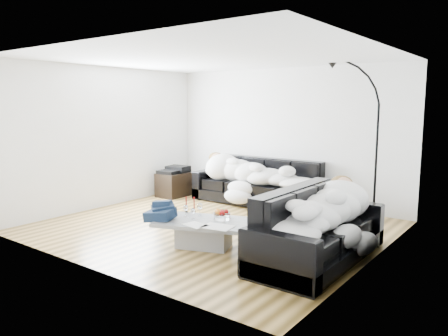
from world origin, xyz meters
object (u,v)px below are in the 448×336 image
Objects in this scene: sleeper_back at (258,171)px; stereo at (175,170)px; fruit_bowl at (222,214)px; candle_left at (186,205)px; wine_glass_b at (186,211)px; sleeper_right at (320,209)px; sofa_right at (319,226)px; coffee_table at (204,234)px; shoes at (279,234)px; candle_right at (194,205)px; sofa_back at (259,182)px; wine_glass_c at (193,214)px; floor_lamp at (377,150)px; av_cabinet at (175,184)px; wine_glass_a at (200,210)px.

sleeper_back is 5.09× the size of stereo.
fruit_bowl is 0.64m from candle_left.
fruit_bowl is 1.41× the size of wine_glass_b.
sleeper_right is (2.23, -2.11, 0.00)m from sleeper_back.
coffee_table is (-1.46, -0.46, -0.25)m from sofa_right.
wine_glass_b is at bearing -128.00° from shoes.
sleeper_right is at bearing 7.79° from candle_left.
sofa_back is at bearing 99.15° from candle_right.
sleeper_back is at bearing 5.64° from stereo.
sleeper_right is 1.70m from wine_glass_c.
coffee_table is 7.63× the size of wine_glass_b.
floor_lamp reaches higher than candle_left.
sofa_right is at bearing 0.00° from sleeper_right.
sofa_back is at bearing 7.14° from stereo.
shoes is (1.37, -1.62, -0.38)m from sofa_back.
coffee_table is at bearing 0.22° from wine_glass_b.
sleeper_back reaches higher than wine_glass_b.
sleeper_right is 0.79× the size of floor_lamp.
av_cabinet is (-2.76, 2.01, -0.19)m from fruit_bowl.
stereo is at bearing 143.96° from fruit_bowl.
fruit_bowl is 1.06× the size of candle_right.
wine_glass_b is at bearing -79.94° from sleeper_back.
sofa_back reaches higher than stereo.
sleeper_back is 3.07m from sleeper_right.
sofa_right reaches higher than wine_glass_c.
floor_lamp is (4.00, 0.50, 0.93)m from av_cabinet.
candle_left is at bearing 130.31° from wine_glass_b.
sofa_back is 2.45m from candle_left.
sofa_right is 1.08m from shoes.
floor_lamp is (1.60, 2.55, 0.72)m from wine_glass_a.
sofa_back is at bearing 90.00° from sleeper_back.
shoes is at bearing 36.59° from candle_left.
sofa_back is at bearing 103.19° from wine_glass_c.
fruit_bowl is 0.99m from shoes.
wine_glass_a is 0.20m from wine_glass_b.
wine_glass_c is (-0.15, -0.05, 0.26)m from coffee_table.
floor_lamp is (4.00, 0.50, 0.62)m from stereo.
candle_left is (-1.94, -0.27, 0.04)m from sofa_right.
candle_left is (-0.28, 0.03, 0.02)m from wine_glass_a.
coffee_table is 0.56m from candle_right.
wine_glass_a reaches higher than wine_glass_b.
sofa_back is 2.74m from coffee_table.
sleeper_right is at bearing 17.39° from coffee_table.
shoes is (1.08, 0.80, -0.43)m from candle_left.
wine_glass_c reaches higher than coffee_table.
fruit_bowl is (-1.30, -0.26, 0.00)m from sofa_right.
wine_glass_b is 1.09× the size of wine_glass_c.
fruit_bowl is at bearing 101.37° from sofa_right.
sofa_right reaches higher than wine_glass_a.
sleeper_back is 2.24m from floor_lamp.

